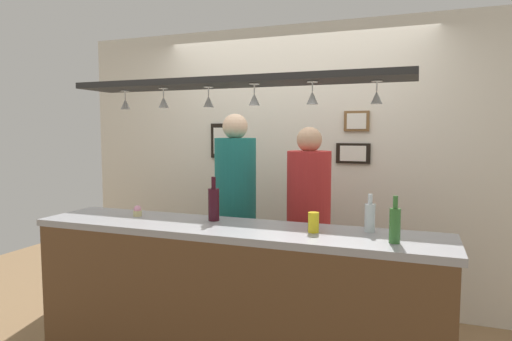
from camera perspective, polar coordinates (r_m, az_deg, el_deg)
back_wall at (r=4.15m, az=4.83°, el=0.67°), size 4.40×0.06×2.60m
bar_counter at (r=2.78m, az=-4.49°, el=-14.52°), size 2.70×0.55×1.01m
overhead_glass_rack at (r=2.83m, az=-2.89°, el=11.45°), size 2.20×0.36×0.04m
hanging_wineglass_far_left at (r=3.31m, az=-16.68°, el=8.38°), size 0.07×0.07×0.13m
hanging_wineglass_left at (r=3.04m, az=-11.96°, el=8.78°), size 0.07×0.07×0.13m
hanging_wineglass_center_left at (r=2.91m, az=-6.21°, el=9.03°), size 0.07×0.07×0.13m
hanging_wineglass_center at (r=2.71m, az=-0.22°, el=9.37°), size 0.07×0.07×0.13m
hanging_wineglass_center_right at (r=2.61m, az=7.36°, el=9.48°), size 0.07×0.07×0.13m
hanging_wineglass_right at (r=2.66m, az=15.45°, el=9.26°), size 0.07×0.07×0.13m
person_left_teal_shirt at (r=3.61m, az=-2.70°, el=-3.67°), size 0.34×0.34×1.76m
person_right_red_shirt at (r=3.43m, az=6.87°, el=-5.38°), size 0.34×0.34×1.65m
bottle_wine_dark_red at (r=2.99m, az=-5.54°, el=-4.29°), size 0.08×0.08×0.30m
bottle_beer_green_import at (r=2.50m, az=17.66°, el=-6.71°), size 0.06×0.06×0.26m
bottle_soda_clear at (r=2.74m, az=14.62°, el=-5.84°), size 0.06×0.06×0.23m
drink_can at (r=2.66m, az=7.51°, el=-6.73°), size 0.07×0.07×0.12m
cupcake at (r=3.26m, az=-15.20°, el=-5.15°), size 0.06×0.06×0.08m
picture_frame_caricature at (r=4.34m, az=-4.31°, el=3.89°), size 0.26×0.02×0.34m
picture_frame_upper_small at (r=3.97m, az=12.99°, el=6.30°), size 0.22×0.02×0.18m
picture_frame_lower_pair at (r=3.98m, az=12.55°, el=2.19°), size 0.30×0.02×0.18m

